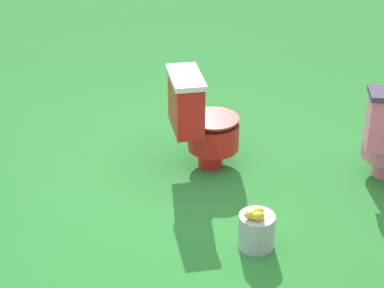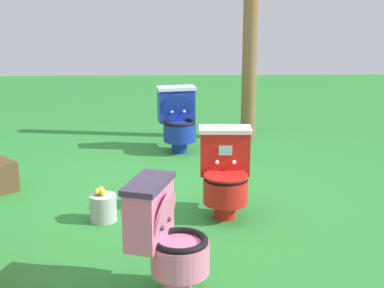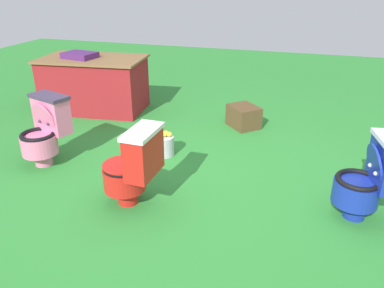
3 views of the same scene
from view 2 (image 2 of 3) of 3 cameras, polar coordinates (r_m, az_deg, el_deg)
name	(u,v)px [view 2 (image 2 of 3)]	position (r m, az deg, el deg)	size (l,w,h in m)	color
ground	(167,200)	(5.28, -2.49, -5.47)	(14.00, 14.00, 0.00)	#2D8433
toilet_blue	(178,119)	(6.68, -1.36, 2.47)	(0.56, 0.49, 0.73)	#192D9E
toilet_red	(225,172)	(4.86, 3.25, -2.77)	(0.50, 0.44, 0.73)	red
toilet_pink	(166,236)	(3.69, -2.58, -8.90)	(0.53, 0.59, 0.73)	pink
wooden_post	(250,50)	(7.13, 5.65, 9.11)	(0.18, 0.18, 2.18)	brown
lemon_bucket	(103,207)	(4.86, -8.63, -6.07)	(0.22, 0.22, 0.28)	#B7B7BF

